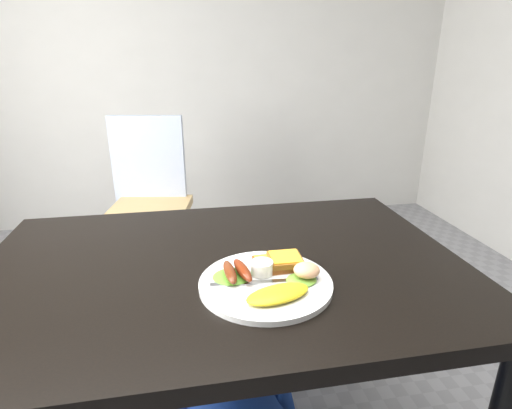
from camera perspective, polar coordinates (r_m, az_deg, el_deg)
name	(u,v)px	position (r m, az deg, el deg)	size (l,w,h in m)	color
room_back_panel	(189,43)	(3.15, -9.50, 21.78)	(4.00, 0.04, 2.70)	silver
dining_table	(225,269)	(1.03, -4.52, -9.13)	(1.20, 0.80, 0.04)	black
dining_chair	(150,211)	(2.27, -14.94, -0.87)	(0.42, 0.42, 0.05)	tan
person	(210,191)	(1.42, -6.63, 1.86)	(0.57, 0.38, 1.59)	navy
plate	(266,284)	(0.91, 1.38, -11.23)	(0.30, 0.30, 0.01)	white
lettuce_left	(232,276)	(0.92, -3.41, -10.22)	(0.09, 0.08, 0.01)	#319124
lettuce_right	(301,280)	(0.91, 6.50, -10.63)	(0.07, 0.06, 0.01)	#4D932C
omelette	(278,294)	(0.85, 3.15, -12.64)	(0.14, 0.07, 0.02)	yellow
sausage_a	(230,272)	(0.90, -3.76, -9.59)	(0.02, 0.10, 0.02)	#613014
sausage_b	(242,270)	(0.91, -1.95, -9.33)	(0.03, 0.10, 0.03)	#6C2908
ramekin	(262,268)	(0.93, 0.85, -9.00)	(0.05, 0.05, 0.03)	white
toast_a	(273,264)	(0.96, 2.43, -8.55)	(0.09, 0.09, 0.01)	brown
toast_b	(285,260)	(0.96, 4.22, -7.85)	(0.08, 0.08, 0.01)	#925D18
potato_salad	(307,270)	(0.91, 7.26, -9.28)	(0.06, 0.06, 0.03)	beige
fork	(251,283)	(0.90, -0.77, -11.15)	(0.18, 0.01, 0.00)	#ADAFB7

